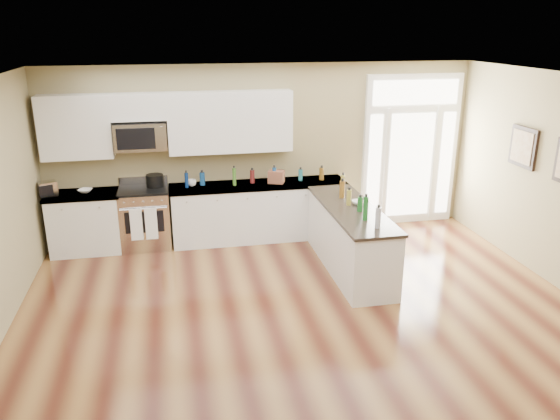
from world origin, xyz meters
name	(u,v)px	position (x,y,z in m)	size (l,w,h in m)	color
ground	(331,365)	(0.00, 0.00, 0.00)	(8.00, 8.00, 0.00)	#471F14
room_shell	(337,210)	(0.00, 0.00, 1.71)	(8.00, 8.00, 8.00)	#96895F
back_cabinet_left	(86,224)	(-2.87, 3.69, 0.44)	(1.10, 0.66, 0.94)	silver
back_cabinet_right	(259,213)	(-0.16, 3.69, 0.44)	(2.85, 0.66, 0.94)	silver
peninsula_cabinet	(350,241)	(0.93, 2.24, 0.43)	(0.69, 2.32, 0.94)	silver
upper_cabinet_left	(75,127)	(-2.88, 3.83, 1.93)	(1.04, 0.33, 0.95)	silver
upper_cabinet_right	(230,122)	(-0.57, 3.83, 1.93)	(1.94, 0.33, 0.95)	silver
upper_cabinet_short	(138,107)	(-1.95, 3.83, 2.20)	(0.82, 0.33, 0.40)	silver
microwave	(140,136)	(-1.95, 3.80, 1.76)	(0.78, 0.41, 0.42)	silver
entry_door	(410,151)	(2.55, 3.95, 1.30)	(1.70, 0.10, 2.60)	white
wall_art_near	(523,147)	(3.47, 2.20, 1.70)	(0.05, 0.58, 0.58)	black
kitchen_range	(145,218)	(-1.97, 3.69, 0.48)	(0.76, 0.68, 1.08)	silver
stockpot	(155,180)	(-1.79, 3.81, 1.05)	(0.27, 0.27, 0.21)	black
toaster_oven	(48,189)	(-3.35, 3.66, 1.05)	(0.25, 0.20, 0.22)	silver
cardboard_box	(276,177)	(0.13, 3.67, 1.04)	(0.25, 0.18, 0.20)	brown
bowl_left	(85,191)	(-2.83, 3.73, 0.97)	(0.20, 0.20, 0.05)	white
bowl_peninsula	(358,202)	(1.06, 2.35, 0.97)	(0.18, 0.18, 0.05)	white
cup_counter	(192,183)	(-1.22, 3.75, 0.99)	(0.13, 0.13, 0.11)	white
counter_bottles	(302,187)	(0.39, 2.94, 1.06)	(2.40, 2.45, 0.32)	#19591E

